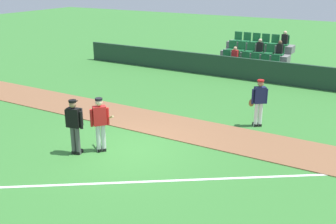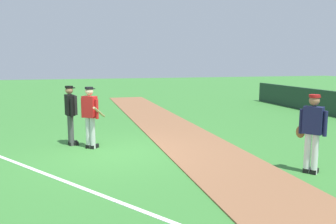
% 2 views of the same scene
% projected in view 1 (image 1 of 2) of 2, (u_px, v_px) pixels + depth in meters
% --- Properties ---
extents(ground_plane, '(80.00, 80.00, 0.00)m').
position_uv_depth(ground_plane, '(128.00, 150.00, 12.82)').
color(ground_plane, '#387A33').
extents(infield_dirt_path, '(28.00, 2.18, 0.03)m').
position_uv_depth(infield_dirt_path, '(167.00, 125.00, 14.84)').
color(infield_dirt_path, brown).
rests_on(infield_dirt_path, ground).
extents(foul_line_chalk, '(9.92, 6.92, 0.01)m').
position_uv_depth(foul_line_chalk, '(207.00, 179.00, 10.98)').
color(foul_line_chalk, white).
rests_on(foul_line_chalk, ground).
extents(dugout_fence, '(20.00, 0.16, 1.13)m').
position_uv_depth(dugout_fence, '(242.00, 69.00, 21.06)').
color(dugout_fence, '#1E3828').
rests_on(dugout_fence, ground).
extents(stadium_bleachers, '(3.90, 2.95, 2.30)m').
position_uv_depth(stadium_bleachers, '(254.00, 61.00, 22.57)').
color(stadium_bleachers, slate).
rests_on(stadium_bleachers, ground).
extents(batter_red_jersey, '(0.75, 0.68, 1.76)m').
position_uv_depth(batter_red_jersey, '(100.00, 123.00, 12.41)').
color(batter_red_jersey, silver).
rests_on(batter_red_jersey, ground).
extents(umpire_home_plate, '(0.58, 0.37, 1.76)m').
position_uv_depth(umpire_home_plate, '(75.00, 124.00, 12.23)').
color(umpire_home_plate, '#4C4C4C').
rests_on(umpire_home_plate, ground).
extents(runner_navy_jersey, '(0.61, 0.47, 1.76)m').
position_uv_depth(runner_navy_jersey, '(259.00, 101.00, 14.46)').
color(runner_navy_jersey, white).
rests_on(runner_navy_jersey, ground).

